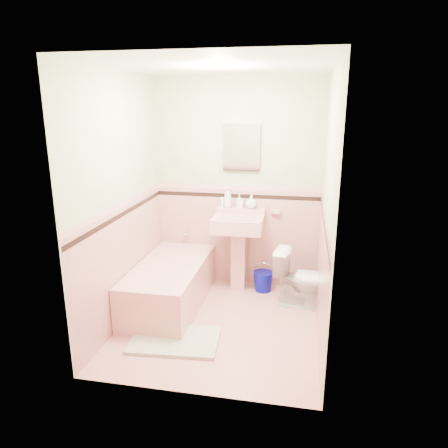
% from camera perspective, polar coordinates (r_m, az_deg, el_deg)
% --- Properties ---
extents(floor, '(2.20, 2.20, 0.00)m').
position_cam_1_polar(floor, '(4.40, -0.64, -13.53)').
color(floor, '#DB938F').
rests_on(floor, ground).
extents(ceiling, '(2.20, 2.20, 0.00)m').
position_cam_1_polar(ceiling, '(3.85, -0.76, 20.95)').
color(ceiling, white).
rests_on(ceiling, ground).
extents(wall_back, '(2.50, 0.00, 2.50)m').
position_cam_1_polar(wall_back, '(5.00, 1.86, 5.38)').
color(wall_back, beige).
rests_on(wall_back, ground).
extents(wall_front, '(2.50, 0.00, 2.50)m').
position_cam_1_polar(wall_front, '(2.91, -5.06, -2.39)').
color(wall_front, beige).
rests_on(wall_front, ground).
extents(wall_left, '(0.00, 2.50, 2.50)m').
position_cam_1_polar(wall_left, '(4.25, -14.03, 3.04)').
color(wall_left, beige).
rests_on(wall_left, ground).
extents(wall_right, '(0.00, 2.50, 2.50)m').
position_cam_1_polar(wall_right, '(3.87, 13.98, 1.80)').
color(wall_right, beige).
rests_on(wall_right, ground).
extents(wainscot_back, '(2.00, 0.00, 2.00)m').
position_cam_1_polar(wainscot_back, '(5.15, 1.77, -1.78)').
color(wainscot_back, '#DE9894').
rests_on(wainscot_back, ground).
extents(wainscot_front, '(2.00, 0.00, 2.00)m').
position_cam_1_polar(wainscot_front, '(3.18, -4.71, -13.51)').
color(wainscot_front, '#DE9894').
rests_on(wainscot_front, ground).
extents(wainscot_left, '(0.00, 2.20, 2.20)m').
position_cam_1_polar(wainscot_left, '(4.43, -13.33, -5.19)').
color(wainscot_left, '#DE9894').
rests_on(wainscot_left, ground).
extents(wainscot_right, '(0.00, 2.20, 2.20)m').
position_cam_1_polar(wainscot_right, '(4.07, 13.20, -7.10)').
color(wainscot_right, '#DE9894').
rests_on(wainscot_right, ground).
extents(accent_back, '(2.00, 0.00, 2.00)m').
position_cam_1_polar(accent_back, '(5.01, 1.81, 3.88)').
color(accent_back, black).
rests_on(accent_back, ground).
extents(accent_front, '(2.00, 0.00, 2.00)m').
position_cam_1_polar(accent_front, '(2.97, -4.90, -4.67)').
color(accent_front, black).
rests_on(accent_front, ground).
extents(accent_left, '(0.00, 2.20, 2.20)m').
position_cam_1_polar(accent_left, '(4.27, -13.70, 1.33)').
color(accent_left, black).
rests_on(accent_left, ground).
extents(accent_right, '(0.00, 2.20, 2.20)m').
position_cam_1_polar(accent_right, '(3.90, 13.59, -0.04)').
color(accent_right, black).
rests_on(accent_right, ground).
extents(cap_back, '(2.00, 0.00, 2.00)m').
position_cam_1_polar(cap_back, '(4.99, 1.82, 5.00)').
color(cap_back, pink).
rests_on(cap_back, ground).
extents(cap_front, '(2.00, 0.00, 2.00)m').
position_cam_1_polar(cap_front, '(2.94, -4.95, -2.84)').
color(cap_front, pink).
rests_on(cap_front, ground).
extents(cap_left, '(0.00, 2.20, 2.20)m').
position_cam_1_polar(cap_left, '(4.25, -13.79, 2.64)').
color(cap_left, pink).
rests_on(cap_left, ground).
extents(cap_right, '(0.00, 2.20, 2.20)m').
position_cam_1_polar(cap_right, '(3.88, 13.69, 1.38)').
color(cap_right, pink).
rests_on(cap_right, ground).
extents(bathtub, '(0.70, 1.50, 0.45)m').
position_cam_1_polar(bathtub, '(4.73, -7.41, -8.40)').
color(bathtub, '#D69592').
rests_on(bathtub, floor).
extents(tub_faucet, '(0.04, 0.12, 0.04)m').
position_cam_1_polar(tub_faucet, '(5.23, -5.12, -1.19)').
color(tub_faucet, silver).
rests_on(tub_faucet, wall_back).
extents(sink, '(0.59, 0.48, 0.92)m').
position_cam_1_polar(sink, '(4.97, 1.91, -4.13)').
color(sink, '#D69592').
rests_on(sink, floor).
extents(sink_faucet, '(0.02, 0.02, 0.10)m').
position_cam_1_polar(sink_faucet, '(4.96, 2.22, 1.74)').
color(sink_faucet, silver).
rests_on(sink_faucet, sink).
extents(medicine_cabinet, '(0.43, 0.04, 0.54)m').
position_cam_1_polar(medicine_cabinet, '(4.90, 2.44, 10.47)').
color(medicine_cabinet, white).
rests_on(medicine_cabinet, wall_back).
extents(soap_dish, '(0.11, 0.06, 0.04)m').
position_cam_1_polar(soap_dish, '(4.97, 7.11, 1.67)').
color(soap_dish, '#D69592').
rests_on(soap_dish, wall_back).
extents(soap_bottle_left, '(0.10, 0.10, 0.24)m').
position_cam_1_polar(soap_bottle_left, '(4.99, 0.53, 3.67)').
color(soap_bottle_left, '#B2B2B2').
rests_on(soap_bottle_left, sink).
extents(soap_bottle_mid, '(0.09, 0.10, 0.17)m').
position_cam_1_polar(soap_bottle_mid, '(4.97, 2.11, 3.17)').
color(soap_bottle_mid, '#B2B2B2').
rests_on(soap_bottle_mid, sink).
extents(soap_bottle_right, '(0.16, 0.16, 0.16)m').
position_cam_1_polar(soap_bottle_right, '(4.95, 3.77, 3.08)').
color(soap_bottle_right, '#B2B2B2').
rests_on(soap_bottle_right, sink).
extents(tube, '(0.04, 0.04, 0.12)m').
position_cam_1_polar(tube, '(5.01, -0.24, 3.00)').
color(tube, white).
rests_on(tube, sink).
extents(toilet, '(0.68, 0.46, 0.64)m').
position_cam_1_polar(toilet, '(4.71, 10.82, -7.39)').
color(toilet, white).
rests_on(toilet, floor).
extents(bucket, '(0.24, 0.24, 0.24)m').
position_cam_1_polar(bucket, '(5.09, 5.38, -7.84)').
color(bucket, '#040696').
rests_on(bucket, floor).
extents(bath_mat, '(0.87, 0.62, 0.03)m').
position_cam_1_polar(bath_mat, '(4.13, -6.74, -15.53)').
color(bath_mat, '#A0AB8F').
rests_on(bath_mat, floor).
extents(shoe, '(0.15, 0.09, 0.06)m').
position_cam_1_polar(shoe, '(4.20, -7.28, -14.25)').
color(shoe, '#BF1E59').
rests_on(shoe, bath_mat).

